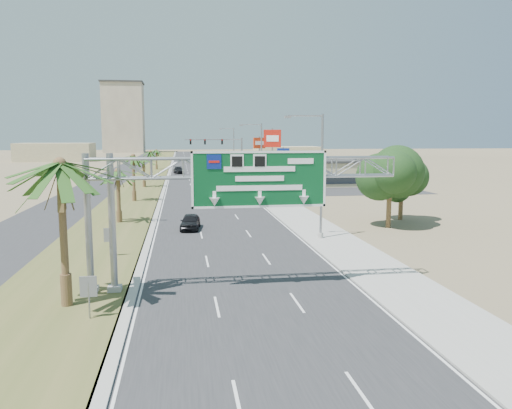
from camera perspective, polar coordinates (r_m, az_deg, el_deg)
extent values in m
plane|color=#8C7A59|center=(18.73, 3.61, -18.36)|extent=(600.00, 600.00, 0.00)
cube|color=#28282B|center=(126.74, -6.98, 4.02)|extent=(12.00, 300.00, 0.02)
cube|color=#9E9B93|center=(127.26, -3.14, 4.10)|extent=(4.00, 300.00, 0.10)
cube|color=#4B5324|center=(126.85, -11.51, 3.94)|extent=(7.00, 300.00, 0.12)
cube|color=#28282B|center=(127.39, -14.66, 3.84)|extent=(8.00, 300.00, 0.02)
cylinder|color=gray|center=(27.05, -16.11, -2.20)|extent=(0.36, 0.36, 7.40)
cylinder|color=gray|center=(27.23, -18.61, -2.24)|extent=(0.36, 0.36, 7.40)
cube|color=#9E9B93|center=(27.85, -15.83, -9.31)|extent=(0.70, 0.70, 0.40)
cube|color=#9E9B93|center=(28.03, -18.30, -9.30)|extent=(0.70, 0.70, 0.40)
cube|color=#074820|center=(26.36, 0.41, 2.90)|extent=(7.20, 0.12, 3.00)
cube|color=navy|center=(25.95, -4.82, 4.89)|extent=(0.75, 0.03, 0.75)
cone|color=white|center=(26.41, 0.43, 0.40)|extent=(0.56, 0.56, 0.45)
cylinder|color=brown|center=(25.50, -21.13, -3.48)|extent=(0.36, 0.36, 7.00)
cylinder|color=brown|center=(26.12, -20.84, -9.21)|extent=(0.54, 0.54, 1.68)
cylinder|color=brown|center=(49.11, -15.43, 0.79)|extent=(0.36, 0.36, 5.00)
cylinder|color=brown|center=(49.37, -15.35, -1.40)|extent=(0.54, 0.54, 1.20)
cylinder|color=brown|center=(64.91, -13.80, 2.85)|extent=(0.36, 0.36, 5.80)
cylinder|color=brown|center=(65.13, -13.74, 0.91)|extent=(0.54, 0.54, 1.39)
cylinder|color=brown|center=(82.85, -12.68, 3.46)|extent=(0.36, 0.36, 4.50)
cylinder|color=brown|center=(82.99, -12.65, 2.28)|extent=(0.54, 0.54, 1.08)
cylinder|color=brown|center=(101.75, -11.95, 4.45)|extent=(0.36, 0.36, 5.20)
cylinder|color=brown|center=(101.88, -11.92, 3.34)|extent=(0.54, 0.54, 1.25)
cylinder|color=brown|center=(126.69, -11.31, 5.00)|extent=(0.36, 0.36, 4.80)
cylinder|color=brown|center=(126.79, -11.29, 4.18)|extent=(0.54, 0.54, 1.15)
cylinder|color=gray|center=(40.13, 7.51, 3.08)|extent=(0.20, 0.20, 10.00)
cylinder|color=gray|center=(39.66, 5.67, 10.07)|extent=(2.80, 0.12, 0.12)
cube|color=slate|center=(39.34, 3.66, 9.97)|extent=(0.50, 0.22, 0.18)
cylinder|color=#9E9B93|center=(40.79, 7.39, -3.58)|extent=(0.44, 0.44, 0.50)
cylinder|color=gray|center=(69.39, 0.62, 5.11)|extent=(0.20, 0.20, 10.00)
cylinder|color=gray|center=(69.13, -0.54, 9.13)|extent=(2.80, 0.12, 0.12)
cube|color=slate|center=(68.94, -1.70, 9.04)|extent=(0.50, 0.22, 0.18)
cylinder|color=#9E9B93|center=(69.78, 0.61, 1.22)|extent=(0.44, 0.44, 0.50)
cylinder|color=gray|center=(105.06, -2.55, 6.02)|extent=(0.20, 0.20, 10.00)
cylinder|color=gray|center=(104.88, -3.33, 8.66)|extent=(2.80, 0.12, 0.12)
cube|color=slate|center=(104.76, -4.10, 8.60)|extent=(0.50, 0.22, 0.18)
cylinder|color=#9E9B93|center=(105.31, -2.53, 3.44)|extent=(0.44, 0.44, 0.50)
cylinder|color=gray|center=(89.18, -1.64, 5.07)|extent=(0.28, 0.28, 8.00)
cylinder|color=gray|center=(88.61, -4.89, 7.42)|extent=(10.00, 0.18, 0.18)
cube|color=black|center=(88.53, -3.90, 7.17)|extent=(0.32, 0.18, 0.95)
cube|color=black|center=(88.33, -5.86, 7.14)|extent=(0.32, 0.18, 0.95)
cube|color=black|center=(88.24, -7.49, 7.12)|extent=(0.32, 0.18, 0.95)
sphere|color=red|center=(88.41, -3.90, 7.36)|extent=(0.22, 0.22, 0.22)
imported|color=black|center=(89.09, -1.65, 6.99)|extent=(0.16, 0.16, 0.60)
cylinder|color=#9E9B93|center=(89.43, -1.63, 2.70)|extent=(0.56, 0.56, 0.60)
cube|color=tan|center=(86.54, 8.65, 3.57)|extent=(18.00, 10.00, 4.00)
cylinder|color=brown|center=(46.75, 14.94, -0.21)|extent=(0.44, 0.44, 3.90)
sphere|color=black|center=(46.47, 15.06, 2.96)|extent=(4.50, 4.50, 4.50)
cylinder|color=brown|center=(51.63, 16.22, 0.14)|extent=(0.44, 0.44, 3.30)
sphere|color=black|center=(51.40, 16.31, 2.57)|extent=(3.50, 3.50, 3.50)
cylinder|color=gray|center=(23.96, -18.54, -10.49)|extent=(0.08, 0.08, 1.80)
cube|color=slate|center=(23.76, -18.61, -8.88)|extent=(0.75, 0.06, 0.95)
cylinder|color=gray|center=(35.53, -16.36, -4.46)|extent=(0.08, 0.08, 1.80)
cube|color=slate|center=(35.40, -16.41, -3.36)|extent=(0.75, 0.06, 0.95)
cube|color=gray|center=(268.09, -14.89, 9.52)|extent=(20.00, 16.00, 35.00)
cube|color=tan|center=(181.28, -21.91, 5.58)|extent=(24.00, 14.00, 6.00)
cube|color=tan|center=(160.10, 3.53, 5.73)|extent=(20.00, 12.00, 5.00)
imported|color=black|center=(44.83, -7.52, -1.98)|extent=(2.05, 4.20, 1.38)
imported|color=maroon|center=(60.08, -3.90, 0.50)|extent=(1.55, 3.91, 1.27)
imported|color=gray|center=(77.18, -2.43, 2.24)|extent=(2.87, 5.73, 1.56)
imported|color=black|center=(112.40, -8.84, 3.88)|extent=(2.50, 5.27, 1.48)
cylinder|color=gray|center=(69.48, 1.87, 4.85)|extent=(0.20, 0.20, 9.36)
cube|color=red|center=(69.39, 1.88, 7.56)|extent=(2.37, 1.04, 2.40)
cube|color=white|center=(69.21, 1.91, 7.55)|extent=(1.61, 0.57, 0.84)
cylinder|color=gray|center=(78.64, 3.11, 4.18)|extent=(0.20, 0.20, 6.61)
cube|color=#102B97|center=(78.56, 3.12, 5.35)|extent=(2.02, 0.63, 3.00)
cube|color=white|center=(78.38, 3.15, 5.34)|extent=(1.39, 0.27, 1.05)
cylinder|color=gray|center=(84.48, 0.38, 5.00)|extent=(0.20, 0.20, 8.24)
cube|color=red|center=(84.39, 0.38, 7.05)|extent=(2.16, 1.06, 1.80)
cube|color=white|center=(84.21, 0.40, 7.04)|extent=(1.45, 0.58, 0.63)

